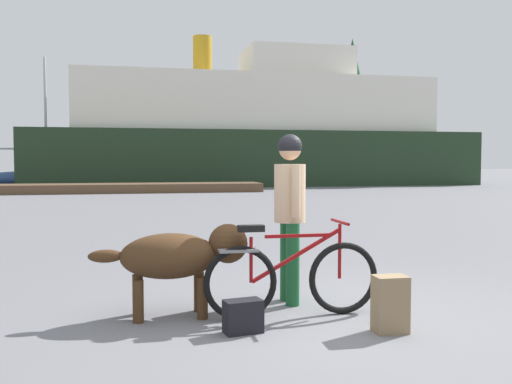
{
  "coord_description": "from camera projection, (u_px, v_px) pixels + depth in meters",
  "views": [
    {
      "loc": [
        -1.86,
        -4.84,
        1.47
      ],
      "look_at": [
        -0.39,
        1.83,
        1.09
      ],
      "focal_mm": 39.96,
      "sensor_mm": 36.0,
      "label": 1
    }
  ],
  "objects": [
    {
      "name": "dog",
      "position": [
        180.0,
        256.0,
        5.33
      ],
      "size": [
        1.48,
        0.5,
        0.86
      ],
      "color": "#472D19",
      "rests_on": "ground_plane"
    },
    {
      "name": "ferry_boat",
      "position": [
        256.0,
        134.0,
        34.31
      ],
      "size": [
        25.76,
        7.55,
        8.72
      ],
      "color": "#1E331E",
      "rests_on": "ground_plane"
    },
    {
      "name": "dock_pier",
      "position": [
        127.0,
        188.0,
        26.03
      ],
      "size": [
        12.33,
        2.3,
        0.4
      ],
      "primitive_type": "cube",
      "color": "brown",
      "rests_on": "ground_plane"
    },
    {
      "name": "person_cyclist",
      "position": [
        290.0,
        202.0,
        5.81
      ],
      "size": [
        0.32,
        0.53,
        1.73
      ],
      "color": "#19592D",
      "rests_on": "ground_plane"
    },
    {
      "name": "backpack",
      "position": [
        390.0,
        304.0,
        4.85
      ],
      "size": [
        0.29,
        0.21,
        0.49
      ],
      "primitive_type": "cube",
      "rotation": [
        0.0,
        0.0,
        -0.03
      ],
      "color": "#8C7251",
      "rests_on": "ground_plane"
    },
    {
      "name": "bicycle",
      "position": [
        291.0,
        277.0,
        5.31
      ],
      "size": [
        1.69,
        0.44,
        0.9
      ],
      "color": "black",
      "rests_on": "ground_plane"
    },
    {
      "name": "sailboat_moored",
      "position": [
        47.0,
        178.0,
        31.53
      ],
      "size": [
        7.84,
        2.2,
        7.13
      ],
      "color": "navy",
      "rests_on": "ground_plane"
    },
    {
      "name": "handbag_pannier",
      "position": [
        243.0,
        316.0,
        4.84
      ],
      "size": [
        0.35,
        0.23,
        0.28
      ],
      "primitive_type": "cube",
      "rotation": [
        0.0,
        0.0,
        0.17
      ],
      "color": "black",
      "rests_on": "ground_plane"
    },
    {
      "name": "pine_tree_center",
      "position": [
        208.0,
        106.0,
        49.07
      ],
      "size": [
        3.66,
        3.66,
        9.86
      ],
      "color": "#4C331E",
      "rests_on": "ground_plane"
    },
    {
      "name": "pine_tree_far_right",
      "position": [
        352.0,
        93.0,
        51.56
      ],
      "size": [
        4.24,
        4.24,
        12.44
      ],
      "color": "#4C331E",
      "rests_on": "ground_plane"
    },
    {
      "name": "ground_plane",
      "position": [
        340.0,
        321.0,
        5.2
      ],
      "size": [
        160.0,
        160.0,
        0.0
      ],
      "primitive_type": "plane",
      "color": "slate"
    }
  ]
}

